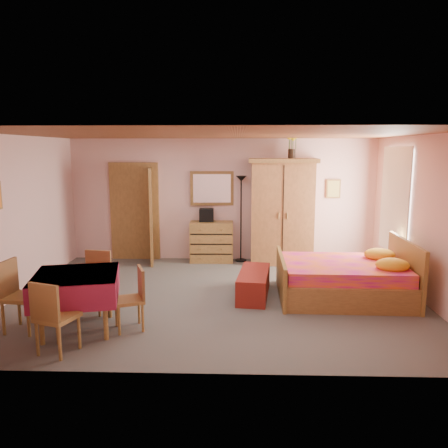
{
  "coord_description": "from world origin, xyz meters",
  "views": [
    {
      "loc": [
        0.32,
        -6.82,
        2.37
      ],
      "look_at": [
        0.1,
        0.3,
        1.15
      ],
      "focal_mm": 35.0,
      "sensor_mm": 36.0,
      "label": 1
    }
  ],
  "objects_px": {
    "stereo": "(206,215)",
    "sunflower_vase": "(292,145)",
    "bed": "(343,269)",
    "bench": "(254,284)",
    "chest_of_drawers": "(212,242)",
    "chair_north": "(93,283)",
    "dining_table": "(77,302)",
    "chair_south": "(57,316)",
    "chair_west": "(22,296)",
    "wall_mirror": "(212,188)",
    "floor_lamp": "(241,219)",
    "wardrobe": "(282,212)",
    "chair_east": "(129,299)"
  },
  "relations": [
    {
      "from": "stereo",
      "to": "sunflower_vase",
      "type": "height_order",
      "value": "sunflower_vase"
    },
    {
      "from": "bed",
      "to": "bench",
      "type": "relative_size",
      "value": 1.68
    },
    {
      "from": "chest_of_drawers",
      "to": "chair_north",
      "type": "xyz_separation_m",
      "value": [
        -1.56,
        -3.0,
        0.02
      ]
    },
    {
      "from": "dining_table",
      "to": "chair_south",
      "type": "relative_size",
      "value": 1.18
    },
    {
      "from": "chair_west",
      "to": "dining_table",
      "type": "bearing_deg",
      "value": 99.1
    },
    {
      "from": "bed",
      "to": "chair_north",
      "type": "relative_size",
      "value": 2.32
    },
    {
      "from": "wall_mirror",
      "to": "floor_lamp",
      "type": "xyz_separation_m",
      "value": [
        0.62,
        -0.16,
        -0.64
      ]
    },
    {
      "from": "wall_mirror",
      "to": "chair_west",
      "type": "height_order",
      "value": "wall_mirror"
    },
    {
      "from": "wall_mirror",
      "to": "dining_table",
      "type": "bearing_deg",
      "value": -115.13
    },
    {
      "from": "chair_west",
      "to": "sunflower_vase",
      "type": "bearing_deg",
      "value": 138.89
    },
    {
      "from": "chest_of_drawers",
      "to": "floor_lamp",
      "type": "xyz_separation_m",
      "value": [
        0.62,
        0.05,
        0.49
      ]
    },
    {
      "from": "dining_table",
      "to": "chair_south",
      "type": "distance_m",
      "value": 0.65
    },
    {
      "from": "dining_table",
      "to": "sunflower_vase",
      "type": "bearing_deg",
      "value": 48.39
    },
    {
      "from": "stereo",
      "to": "chest_of_drawers",
      "type": "bearing_deg",
      "value": -22.17
    },
    {
      "from": "stereo",
      "to": "chair_west",
      "type": "distance_m",
      "value": 4.36
    },
    {
      "from": "stereo",
      "to": "dining_table",
      "type": "height_order",
      "value": "stereo"
    },
    {
      "from": "bench",
      "to": "chair_north",
      "type": "height_order",
      "value": "chair_north"
    },
    {
      "from": "wardrobe",
      "to": "chair_east",
      "type": "relative_size",
      "value": 2.64
    },
    {
      "from": "wall_mirror",
      "to": "chair_south",
      "type": "height_order",
      "value": "wall_mirror"
    },
    {
      "from": "wardrobe",
      "to": "sunflower_vase",
      "type": "bearing_deg",
      "value": 11.92
    },
    {
      "from": "bench",
      "to": "chair_north",
      "type": "xyz_separation_m",
      "value": [
        -2.38,
        -0.78,
        0.24
      ]
    },
    {
      "from": "stereo",
      "to": "floor_lamp",
      "type": "height_order",
      "value": "floor_lamp"
    },
    {
      "from": "chest_of_drawers",
      "to": "chair_south",
      "type": "height_order",
      "value": "chair_south"
    },
    {
      "from": "bed",
      "to": "bench",
      "type": "xyz_separation_m",
      "value": [
        -1.43,
        0.03,
        -0.27
      ]
    },
    {
      "from": "stereo",
      "to": "chair_east",
      "type": "distance_m",
      "value": 3.79
    },
    {
      "from": "bed",
      "to": "bench",
      "type": "bearing_deg",
      "value": -179.67
    },
    {
      "from": "chair_south",
      "to": "dining_table",
      "type": "bearing_deg",
      "value": 109.92
    },
    {
      "from": "chair_north",
      "to": "chair_south",
      "type": "bearing_deg",
      "value": 99.51
    },
    {
      "from": "sunflower_vase",
      "to": "chair_west",
      "type": "relative_size",
      "value": 0.56
    },
    {
      "from": "wall_mirror",
      "to": "chair_south",
      "type": "xyz_separation_m",
      "value": [
        -1.55,
        -4.53,
        -1.1
      ]
    },
    {
      "from": "wall_mirror",
      "to": "sunflower_vase",
      "type": "xyz_separation_m",
      "value": [
        1.65,
        -0.28,
        0.9
      ]
    },
    {
      "from": "sunflower_vase",
      "to": "bed",
      "type": "xyz_separation_m",
      "value": [
        0.6,
        -2.19,
        -1.98
      ]
    },
    {
      "from": "chest_of_drawers",
      "to": "bed",
      "type": "distance_m",
      "value": 3.18
    },
    {
      "from": "stereo",
      "to": "chair_east",
      "type": "relative_size",
      "value": 0.37
    },
    {
      "from": "stereo",
      "to": "dining_table",
      "type": "distance_m",
      "value": 4.03
    },
    {
      "from": "stereo",
      "to": "dining_table",
      "type": "xyz_separation_m",
      "value": [
        -1.44,
        -3.72,
        -0.61
      ]
    },
    {
      "from": "floor_lamp",
      "to": "dining_table",
      "type": "relative_size",
      "value": 1.74
    },
    {
      "from": "sunflower_vase",
      "to": "dining_table",
      "type": "xyz_separation_m",
      "value": [
        -3.2,
        -3.6,
        -2.07
      ]
    },
    {
      "from": "floor_lamp",
      "to": "wall_mirror",
      "type": "bearing_deg",
      "value": 165.25
    },
    {
      "from": "sunflower_vase",
      "to": "bench",
      "type": "height_order",
      "value": "sunflower_vase"
    },
    {
      "from": "bed",
      "to": "chair_north",
      "type": "bearing_deg",
      "value": -167.36
    },
    {
      "from": "stereo",
      "to": "chair_north",
      "type": "xyz_separation_m",
      "value": [
        -1.45,
        -3.05,
        -0.55
      ]
    },
    {
      "from": "wall_mirror",
      "to": "floor_lamp",
      "type": "distance_m",
      "value": 0.91
    },
    {
      "from": "sunflower_vase",
      "to": "chair_north",
      "type": "bearing_deg",
      "value": -137.5
    },
    {
      "from": "floor_lamp",
      "to": "chair_north",
      "type": "distance_m",
      "value": 3.78
    },
    {
      "from": "bed",
      "to": "chair_west",
      "type": "xyz_separation_m",
      "value": [
        -4.51,
        -1.46,
        -0.0
      ]
    },
    {
      "from": "bench",
      "to": "chair_east",
      "type": "relative_size",
      "value": 1.48
    },
    {
      "from": "bench",
      "to": "dining_table",
      "type": "bearing_deg",
      "value": -148.65
    },
    {
      "from": "wardrobe",
      "to": "chair_north",
      "type": "bearing_deg",
      "value": -133.47
    },
    {
      "from": "chest_of_drawers",
      "to": "stereo",
      "type": "bearing_deg",
      "value": 156.66
    }
  ]
}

